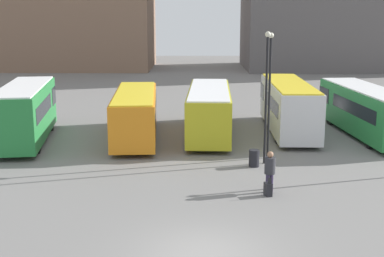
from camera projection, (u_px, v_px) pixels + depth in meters
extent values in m
plane|color=slate|center=(204.00, 253.00, 16.99)|extent=(160.00, 160.00, 0.00)
cube|color=#237A38|center=(25.00, 112.00, 31.39)|extent=(3.73, 9.64, 2.98)
cube|color=black|center=(35.00, 96.00, 35.04)|extent=(2.70, 2.06, 1.13)
cube|color=black|center=(22.00, 108.00, 30.49)|extent=(3.28, 6.30, 0.89)
cube|color=white|center=(23.00, 86.00, 31.06)|extent=(3.51, 9.43, 0.08)
cylinder|color=black|center=(34.00, 123.00, 34.47)|extent=(2.47, 1.36, 1.04)
cylinder|color=black|center=(17.00, 145.00, 28.83)|extent=(2.47, 1.36, 1.04)
cube|color=orange|center=(135.00, 114.00, 32.22)|extent=(3.09, 9.89, 2.50)
cube|color=black|center=(138.00, 98.00, 36.06)|extent=(2.59, 1.96, 0.95)
cube|color=black|center=(135.00, 111.00, 31.30)|extent=(2.88, 6.39, 0.75)
cube|color=yellow|center=(135.00, 93.00, 31.95)|extent=(2.89, 9.68, 0.08)
cylinder|color=black|center=(138.00, 121.00, 35.39)|extent=(2.40, 1.13, 0.97)
cylinder|color=black|center=(134.00, 142.00, 29.49)|extent=(2.40, 1.13, 0.97)
cube|color=gold|center=(209.00, 110.00, 33.17)|extent=(2.85, 10.17, 2.59)
cube|color=black|center=(210.00, 95.00, 37.14)|extent=(2.62, 1.94, 0.98)
cube|color=black|center=(209.00, 108.00, 32.21)|extent=(2.76, 6.54, 0.78)
cube|color=white|center=(209.00, 89.00, 32.89)|extent=(2.64, 9.96, 0.08)
cylinder|color=black|center=(209.00, 118.00, 36.45)|extent=(2.45, 1.03, 0.95)
cylinder|color=black|center=(208.00, 139.00, 30.34)|extent=(2.45, 1.03, 0.95)
cube|color=silver|center=(288.00, 106.00, 33.94)|extent=(2.54, 10.14, 2.86)
cube|color=black|center=(279.00, 91.00, 37.92)|extent=(2.49, 1.89, 1.09)
cube|color=black|center=(291.00, 103.00, 32.98)|extent=(2.53, 6.50, 0.86)
cube|color=yellow|center=(289.00, 83.00, 33.63)|extent=(2.34, 9.94, 0.08)
cylinder|color=black|center=(281.00, 116.00, 37.27)|extent=(2.34, 0.98, 0.95)
cylinder|color=black|center=(296.00, 136.00, 31.14)|extent=(2.34, 0.98, 0.95)
cube|color=#237A38|center=(366.00, 110.00, 33.15)|extent=(3.46, 10.91, 2.63)
cube|color=black|center=(342.00, 94.00, 37.37)|extent=(2.74, 2.19, 1.00)
cube|color=black|center=(373.00, 108.00, 32.14)|extent=(3.16, 7.07, 0.79)
cube|color=white|center=(368.00, 89.00, 32.86)|extent=(3.24, 10.68, 0.08)
cylinder|color=black|center=(346.00, 117.00, 36.62)|extent=(2.51, 1.16, 0.95)
cylinder|color=#382D4C|center=(267.00, 183.00, 22.71)|extent=(0.20, 0.20, 0.81)
cylinder|color=#382D4C|center=(271.00, 183.00, 22.76)|extent=(0.20, 0.20, 0.81)
cylinder|color=#2D2D33|center=(270.00, 166.00, 22.58)|extent=(0.57, 0.57, 0.71)
sphere|color=#9E7051|center=(270.00, 155.00, 22.47)|extent=(0.27, 0.27, 0.27)
cube|color=black|center=(268.00, 189.00, 22.27)|extent=(0.35, 0.44, 0.57)
cube|color=black|center=(270.00, 181.00, 22.06)|extent=(0.14, 0.06, 0.26)
cylinder|color=black|center=(266.00, 101.00, 26.49)|extent=(0.12, 0.12, 6.39)
sphere|color=beige|center=(268.00, 34.00, 25.79)|extent=(0.28, 0.28, 0.28)
cylinder|color=black|center=(269.00, 99.00, 27.53)|extent=(0.12, 0.12, 6.30)
sphere|color=beige|center=(271.00, 35.00, 26.84)|extent=(0.28, 0.28, 0.28)
cylinder|color=black|center=(254.00, 158.00, 26.52)|extent=(0.52, 0.52, 0.85)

